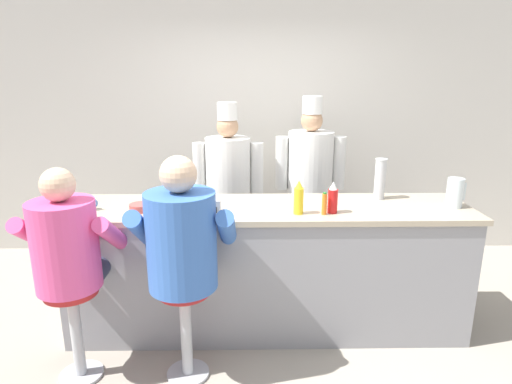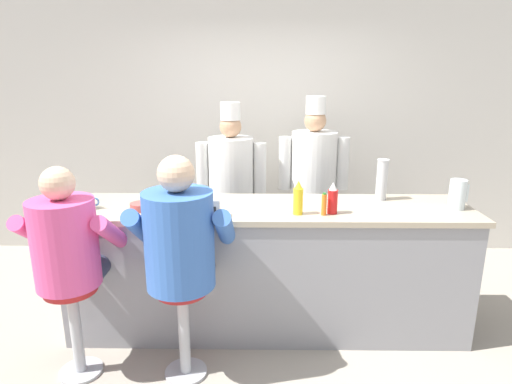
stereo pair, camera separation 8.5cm
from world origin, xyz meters
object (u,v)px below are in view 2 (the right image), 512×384
at_px(hot_sauce_bottle_orange, 324,204).
at_px(water_pitcher_clear, 457,194).
at_px(ketchup_bottle_red, 333,199).
at_px(cook_in_whites_far, 313,178).
at_px(cook_in_whites_near, 231,183).
at_px(cup_stack_steel, 382,180).
at_px(diner_seated_blue, 181,244).
at_px(cereal_bowl, 141,206).
at_px(diner_seated_pink, 68,248).
at_px(napkin_dispenser_chrome, 211,208).
at_px(breakfast_plate, 178,214).
at_px(coffee_mug_blue, 88,202).
at_px(mustard_bottle_yellow, 298,199).

bearing_deg(hot_sauce_bottle_orange, water_pitcher_clear, 9.20).
xyz_separation_m(ketchup_bottle_red, cook_in_whites_far, (0.01, 1.21, -0.14)).
relative_size(hot_sauce_bottle_orange, cook_in_whites_near, 0.09).
distance_m(cup_stack_steel, diner_seated_blue, 1.64).
distance_m(water_pitcher_clear, diner_seated_blue, 2.00).
distance_m(water_pitcher_clear, cereal_bowl, 2.30).
bearing_deg(water_pitcher_clear, cereal_bowl, -178.51).
distance_m(hot_sauce_bottle_orange, diner_seated_pink, 1.70).
relative_size(cup_stack_steel, cook_in_whites_far, 0.18).
bearing_deg(cup_stack_steel, diner_seated_pink, -160.65).
bearing_deg(diner_seated_pink, napkin_dispenser_chrome, 20.24).
distance_m(breakfast_plate, diner_seated_blue, 0.33).
bearing_deg(breakfast_plate, coffee_mug_blue, 166.05).
xyz_separation_m(water_pitcher_clear, diner_seated_blue, (-1.93, -0.52, -0.18)).
height_order(cook_in_whites_near, cook_in_whites_far, cook_in_whites_far).
bearing_deg(cup_stack_steel, water_pitcher_clear, -25.27).
height_order(napkin_dispenser_chrome, cook_in_whites_far, cook_in_whites_far).
relative_size(water_pitcher_clear, diner_seated_blue, 0.15).
height_order(cereal_bowl, coffee_mug_blue, coffee_mug_blue).
relative_size(hot_sauce_bottle_orange, cook_in_whites_far, 0.09).
xyz_separation_m(hot_sauce_bottle_orange, cook_in_whites_near, (-0.72, 1.12, -0.14)).
distance_m(ketchup_bottle_red, water_pitcher_clear, 0.93).
relative_size(water_pitcher_clear, cook_in_whites_far, 0.12).
distance_m(cereal_bowl, diner_seated_pink, 0.59).
bearing_deg(cook_in_whites_far, water_pitcher_clear, -49.94).
bearing_deg(cereal_bowl, cup_stack_steel, 9.12).
relative_size(coffee_mug_blue, diner_seated_blue, 0.09).
height_order(coffee_mug_blue, cup_stack_steel, cup_stack_steel).
relative_size(coffee_mug_blue, cook_in_whites_far, 0.07).
height_order(mustard_bottle_yellow, napkin_dispenser_chrome, mustard_bottle_yellow).
distance_m(water_pitcher_clear, cup_stack_steel, 0.54).
bearing_deg(water_pitcher_clear, cook_in_whites_far, 130.06).
height_order(water_pitcher_clear, cereal_bowl, water_pitcher_clear).
bearing_deg(cereal_bowl, cook_in_whites_far, 39.74).
bearing_deg(coffee_mug_blue, diner_seated_blue, -32.51).
relative_size(hot_sauce_bottle_orange, water_pitcher_clear, 0.73).
xyz_separation_m(breakfast_plate, diner_seated_pink, (-0.63, -0.32, -0.12)).
bearing_deg(hot_sauce_bottle_orange, cook_in_whites_far, 86.64).
xyz_separation_m(hot_sauce_bottle_orange, napkin_dispenser_chrome, (-0.78, -0.04, -0.02)).
distance_m(ketchup_bottle_red, mustard_bottle_yellow, 0.24).
height_order(ketchup_bottle_red, hot_sauce_bottle_orange, ketchup_bottle_red).
bearing_deg(water_pitcher_clear, diner_seated_pink, -168.76).
distance_m(diner_seated_blue, cook_in_whites_near, 1.50).
height_order(breakfast_plate, cook_in_whites_far, cook_in_whites_far).
distance_m(mustard_bottle_yellow, coffee_mug_blue, 1.52).
distance_m(mustard_bottle_yellow, cook_in_whites_far, 1.26).
relative_size(cereal_bowl, diner_seated_blue, 0.11).
distance_m(water_pitcher_clear, coffee_mug_blue, 2.69).
bearing_deg(diner_seated_pink, cup_stack_steel, 19.35).
distance_m(breakfast_plate, cook_in_whites_far, 1.69).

